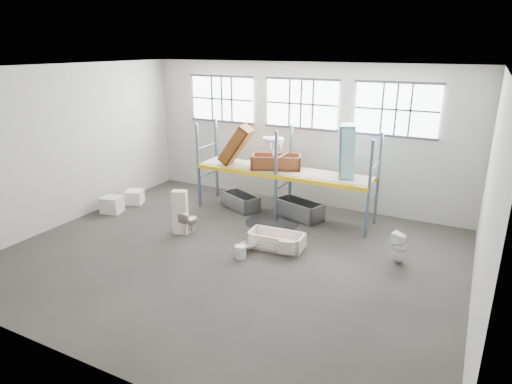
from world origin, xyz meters
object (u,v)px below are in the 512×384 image
Objects in this scene: toilet_beige at (188,221)px; rust_tub_flat at (276,162)px; steel_tub_right at (299,209)px; bathtub_beige at (276,240)px; cistern_tall at (180,212)px; blue_tub_upright at (347,152)px; steel_tub_left at (241,201)px; bucket at (240,252)px; toilet_white at (399,248)px; carton_near at (112,205)px.

toilet_beige is 0.43× the size of rust_tub_flat.
bathtub_beige is at bearing -82.97° from steel_tub_right.
blue_tub_upright is at bearing 15.06° from cistern_tall.
blue_tub_upright is (4.22, 3.03, 1.71)m from cistern_tall.
steel_tub_left is 4.10× the size of bucket.
cistern_tall is 2.58m from bucket.
bathtub_beige is at bearing -13.84° from cistern_tall.
toilet_white is at bearing -26.96° from steel_tub_right.
bucket is at bearing -60.99° from steel_tub_left.
toilet_beige is 0.49× the size of steel_tub_left.
toilet_beige is at bearing -134.51° from steel_tub_right.
toilet_beige is at bearing -99.86° from steel_tub_left.
toilet_white reaches higher than steel_tub_right.
cistern_tall is 3.24m from carton_near.
steel_tub_right is (-3.57, 1.82, -0.14)m from toilet_white.
carton_near is (-5.06, -2.57, -1.54)m from rust_tub_flat.
bucket is (1.87, -3.37, -0.09)m from steel_tub_left.
cistern_tall is at bearing -177.07° from bathtub_beige.
carton_near reaches higher than bucket.
cistern_tall is at bearing -122.52° from rust_tub_flat.
steel_tub_right reaches higher than bucket.
carton_near is at bearing 0.82° from toilet_beige.
rust_tub_flat is 0.98× the size of blue_tub_upright.
bucket is (-3.88, -1.67, -0.25)m from toilet_white.
blue_tub_upright is at bearing 4.84° from steel_tub_left.
blue_tub_upright reaches higher than cistern_tall.
toilet_white is at bearing 7.66° from bathtub_beige.
steel_tub_left is 4.23m from blue_tub_upright.
steel_tub_left reaches higher than bucket.
cistern_tall is at bearing 56.44° from toilet_beige.
steel_tub_left is 2.22× the size of carton_near.
carton_near is (-5.65, 0.99, 0.10)m from bucket.
bathtub_beige is 2.21× the size of toilet_beige.
toilet_beige is 0.45× the size of steel_tub_right.
blue_tub_upright is at bearing -141.58° from toilet_beige.
steel_tub_right is 2.57m from blue_tub_upright.
bathtub_beige is 1.09× the size of steel_tub_left.
toilet_white is at bearing -11.37° from cistern_tall.
toilet_white is at bearing -168.71° from toilet_beige.
rust_tub_flat is at bearing 99.47° from bucket.
bathtub_beige is 4.46× the size of bucket.
rust_tub_flat is 4.66× the size of bucket.
carton_near is (-5.96, -2.50, -0.01)m from steel_tub_right.
toilet_white reaches higher than bathtub_beige.
rust_tub_flat is (-1.21, 2.55, 1.59)m from bathtub_beige.
carton_near is at bearing -153.09° from rust_tub_flat.
toilet_white is at bearing 23.33° from bucket.
toilet_white is at bearing -43.48° from blue_tub_upright.
rust_tub_flat is at bearing -177.14° from blue_tub_upright.
blue_tub_upright is at bearing 2.86° from rust_tub_flat.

